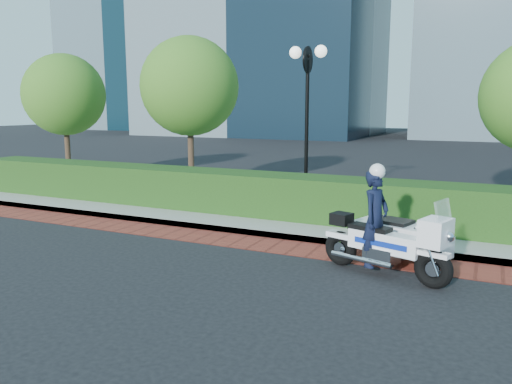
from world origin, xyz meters
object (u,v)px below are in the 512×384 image
at_px(lamppost, 307,100).
at_px(tree_a, 64,95).
at_px(police_motorcycle, 389,234).
at_px(tree_b, 190,87).

height_order(lamppost, tree_a, tree_a).
distance_m(tree_a, police_motorcycle, 14.40).
bearing_deg(tree_a, lamppost, -7.41).
xyz_separation_m(tree_b, police_motorcycle, (7.53, -5.56, -2.79)).
bearing_deg(lamppost, police_motorcycle, -54.58).
bearing_deg(police_motorcycle, tree_a, 174.44).
bearing_deg(police_motorcycle, tree_b, 161.11).
xyz_separation_m(tree_a, police_motorcycle, (13.03, -5.56, -2.58)).
bearing_deg(tree_b, tree_a, 180.00).
distance_m(lamppost, police_motorcycle, 5.71).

